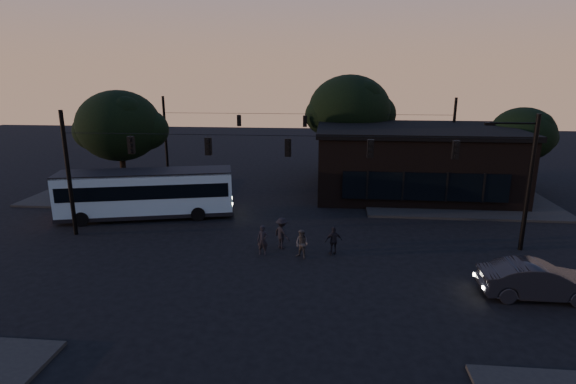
# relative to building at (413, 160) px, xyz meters

# --- Properties ---
(ground) EXTENTS (120.00, 120.00, 0.00)m
(ground) POSITION_rel_building_xyz_m (-9.00, -15.97, -2.71)
(ground) COLOR black
(ground) RESTS_ON ground
(sidewalk_far_right) EXTENTS (14.00, 10.00, 0.15)m
(sidewalk_far_right) POSITION_rel_building_xyz_m (3.00, -1.97, -2.63)
(sidewalk_far_right) COLOR black
(sidewalk_far_right) RESTS_ON ground
(sidewalk_far_left) EXTENTS (14.00, 10.00, 0.15)m
(sidewalk_far_left) POSITION_rel_building_xyz_m (-23.00, -1.97, -2.63)
(sidewalk_far_left) COLOR black
(sidewalk_far_left) RESTS_ON ground
(building) EXTENTS (15.40, 10.41, 5.40)m
(building) POSITION_rel_building_xyz_m (0.00, 0.00, 0.00)
(building) COLOR black
(building) RESTS_ON ground
(tree_behind) EXTENTS (7.60, 7.60, 9.43)m
(tree_behind) POSITION_rel_building_xyz_m (-5.00, 6.03, 3.48)
(tree_behind) COLOR black
(tree_behind) RESTS_ON ground
(tree_right) EXTENTS (5.20, 5.20, 6.86)m
(tree_right) POSITION_rel_building_xyz_m (9.00, 2.03, 1.93)
(tree_right) COLOR black
(tree_right) RESTS_ON ground
(tree_left) EXTENTS (6.40, 6.40, 8.30)m
(tree_left) POSITION_rel_building_xyz_m (-23.00, -2.97, 2.86)
(tree_left) COLOR black
(tree_left) RESTS_ON ground
(signal_rig_near) EXTENTS (26.24, 0.30, 7.50)m
(signal_rig_near) POSITION_rel_building_xyz_m (-9.00, -11.97, 1.74)
(signal_rig_near) COLOR black
(signal_rig_near) RESTS_ON ground
(signal_rig_far) EXTENTS (26.24, 0.30, 7.50)m
(signal_rig_far) POSITION_rel_building_xyz_m (-9.00, 4.03, 1.50)
(signal_rig_far) COLOR black
(signal_rig_far) RESTS_ON ground
(bus) EXTENTS (11.73, 5.28, 3.22)m
(bus) POSITION_rel_building_xyz_m (-18.92, -8.30, -0.90)
(bus) COLOR #99B8C3
(bus) RESTS_ON ground
(car) EXTENTS (4.88, 1.75, 1.60)m
(car) POSITION_rel_building_xyz_m (2.47, -17.63, -1.91)
(car) COLOR black
(car) RESTS_ON ground
(pedestrian_a) EXTENTS (0.62, 0.43, 1.63)m
(pedestrian_a) POSITION_rel_building_xyz_m (-10.18, -13.98, -1.89)
(pedestrian_a) COLOR black
(pedestrian_a) RESTS_ON ground
(pedestrian_b) EXTENTS (0.95, 0.89, 1.55)m
(pedestrian_b) POSITION_rel_building_xyz_m (-8.04, -14.27, -1.93)
(pedestrian_b) COLOR #343130
(pedestrian_b) RESTS_ON ground
(pedestrian_c) EXTENTS (1.00, 0.65, 1.59)m
(pedestrian_c) POSITION_rel_building_xyz_m (-6.36, -13.65, -1.91)
(pedestrian_c) COLOR black
(pedestrian_c) RESTS_ON ground
(pedestrian_d) EXTENTS (1.29, 1.28, 1.78)m
(pedestrian_d) POSITION_rel_building_xyz_m (-9.24, -13.00, -1.82)
(pedestrian_d) COLOR black
(pedestrian_d) RESTS_ON ground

